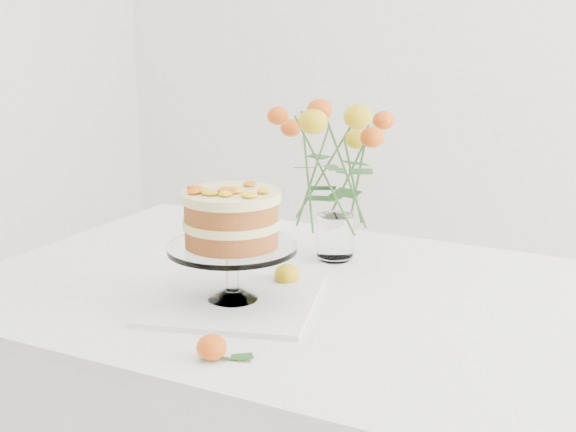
# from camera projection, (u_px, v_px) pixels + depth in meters

# --- Properties ---
(table) EXTENTS (1.43, 0.93, 0.76)m
(table) POSITION_uv_depth(u_px,v_px,m) (315.00, 329.00, 1.62)
(table) COLOR tan
(table) RESTS_ON ground
(napkin) EXTENTS (0.39, 0.39, 0.01)m
(napkin) POSITION_uv_depth(u_px,v_px,m) (233.00, 301.00, 1.53)
(napkin) COLOR white
(napkin) RESTS_ON table
(cake_stand) EXTENTS (0.25, 0.25, 0.22)m
(cake_stand) POSITION_uv_depth(u_px,v_px,m) (232.00, 224.00, 1.50)
(cake_stand) COLOR white
(cake_stand) RESTS_ON napkin
(rose_vase) EXTENTS (0.28, 0.28, 0.41)m
(rose_vase) POSITION_uv_depth(u_px,v_px,m) (336.00, 153.00, 1.74)
(rose_vase) COLOR white
(rose_vase) RESTS_ON table
(loose_rose_near) EXTENTS (0.09, 0.05, 0.04)m
(loose_rose_near) POSITION_uv_depth(u_px,v_px,m) (287.00, 275.00, 1.63)
(loose_rose_near) COLOR gold
(loose_rose_near) RESTS_ON table
(loose_rose_far) EXTENTS (0.09, 0.05, 0.04)m
(loose_rose_far) POSITION_uv_depth(u_px,v_px,m) (212.00, 347.00, 1.29)
(loose_rose_far) COLOR #D2500A
(loose_rose_far) RESTS_ON table
(stray_petal_a) EXTENTS (0.03, 0.02, 0.00)m
(stray_petal_a) POSITION_uv_depth(u_px,v_px,m) (238.00, 296.00, 1.57)
(stray_petal_a) COLOR #F7AF0F
(stray_petal_a) RESTS_ON table
(stray_petal_b) EXTENTS (0.03, 0.02, 0.00)m
(stray_petal_b) POSITION_uv_depth(u_px,v_px,m) (273.00, 311.00, 1.49)
(stray_petal_b) COLOR #F7AF0F
(stray_petal_b) RESTS_ON table
(stray_petal_c) EXTENTS (0.03, 0.02, 0.00)m
(stray_petal_c) POSITION_uv_depth(u_px,v_px,m) (282.00, 322.00, 1.44)
(stray_petal_c) COLOR #F7AF0F
(stray_petal_c) RESTS_ON table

